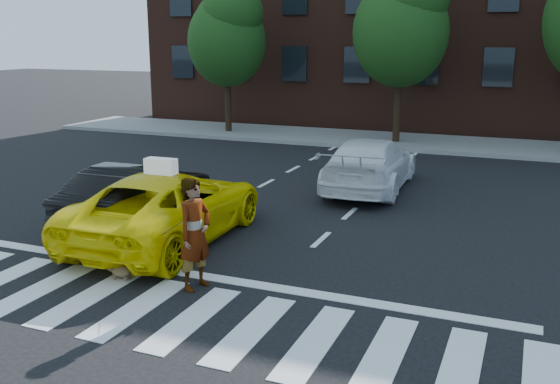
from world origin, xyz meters
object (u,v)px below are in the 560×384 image
tree_left (227,32)px  white_suv (370,164)px  tree_mid (402,20)px  black_sedan (137,194)px  woman (195,234)px  taxi (168,206)px  dog (119,270)px

tree_left → white_suv: bearing=-42.7°
tree_mid → black_sedan: size_ratio=1.62×
black_sedan → woman: 4.14m
tree_mid → taxi: 14.55m
tree_left → tree_mid: 7.51m
taxi → dog: size_ratio=9.83×
woman → dog: woman is taller
tree_left → tree_mid: bearing=-0.0°
white_suv → dog: size_ratio=9.25×
taxi → white_suv: 6.71m
taxi → woman: 2.79m
tree_left → woman: bearing=-65.0°
white_suv → black_sedan: bearing=50.9°
tree_mid → dog: size_ratio=13.06×
tree_mid → black_sedan: (-3.18, -13.15, -4.13)m
taxi → dog: taxi is taller
taxi → woman: size_ratio=2.75×
tree_left → black_sedan: size_ratio=1.48×
tree_left → tree_mid: size_ratio=0.92×
woman → tree_left: bearing=37.5°
black_sedan → white_suv: size_ratio=0.87×
tree_left → taxi: 15.35m
tree_mid → woman: tree_mid is taller
tree_left → white_suv: 11.98m
black_sedan → white_suv: white_suv is taller
white_suv → woman: woman is taller
taxi → white_suv: bearing=-116.3°
dog → tree_mid: bearing=80.2°
taxi → woman: woman is taller
tree_left → taxi: size_ratio=1.22×
black_sedan → dog: size_ratio=8.07×
woman → dog: bearing=111.1°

